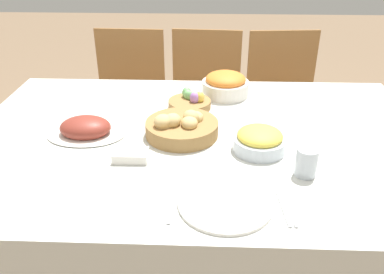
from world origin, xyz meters
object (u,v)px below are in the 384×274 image
object	(u,v)px
chair_far_center	(204,101)
carrot_bowl	(225,84)
spoon	(293,205)
ham_platter	(86,129)
chair_far_right	(283,102)
drinking_cup	(306,162)
knife	(282,205)
butter_dish	(131,156)
fork	(169,202)
egg_basket	(190,102)
chair_far_left	(129,99)
pineapple_bowl	(260,140)
bread_basket	(181,127)
dinner_plate	(225,203)

from	to	relation	value
chair_far_center	carrot_bowl	bearing A→B (deg)	-75.95
spoon	ham_platter	bearing A→B (deg)	154.42
chair_far_right	spoon	size ratio (longest dim) A/B	4.79
ham_platter	spoon	size ratio (longest dim) A/B	1.56
drinking_cup	knife	bearing A→B (deg)	-120.34
carrot_bowl	butter_dish	bearing A→B (deg)	-119.81
fork	egg_basket	bearing A→B (deg)	82.94
knife	spoon	size ratio (longest dim) A/B	1.00
drinking_cup	butter_dish	size ratio (longest dim) A/B	0.80
carrot_bowl	chair_far_left	bearing A→B (deg)	135.93
egg_basket	pineapple_bowl	xyz separation A→B (m)	(0.26, -0.35, 0.01)
egg_basket	drinking_cup	distance (m)	0.63
chair_far_center	butter_dish	distance (m)	1.19
chair_far_center	chair_far_left	bearing A→B (deg)	-176.14
chair_far_center	egg_basket	xyz separation A→B (m)	(-0.06, -0.70, 0.29)
knife	spoon	bearing A→B (deg)	-4.26
bread_basket	knife	distance (m)	0.52
pineapple_bowl	butter_dish	xyz separation A→B (m)	(-0.44, -0.08, -0.02)
chair_far_right	pineapple_bowl	xyz separation A→B (m)	(-0.28, -1.05, 0.30)
egg_basket	chair_far_center	bearing A→B (deg)	85.42
chair_far_left	ham_platter	bearing A→B (deg)	-86.11
spoon	egg_basket	bearing A→B (deg)	119.83
chair_far_center	egg_basket	bearing A→B (deg)	-90.71
chair_far_left	bread_basket	bearing A→B (deg)	-65.85
bread_basket	knife	xyz separation A→B (m)	(0.31, -0.41, -0.03)
knife	drinking_cup	xyz separation A→B (m)	(0.10, 0.16, 0.04)
chair_far_center	dinner_plate	world-z (taller)	chair_far_center
egg_basket	ham_platter	distance (m)	0.46
chair_far_right	drinking_cup	xyz separation A→B (m)	(-0.15, -1.20, 0.31)
dinner_plate	knife	bearing A→B (deg)	-0.00
dinner_plate	spoon	bearing A→B (deg)	-0.00
dinner_plate	spoon	size ratio (longest dim) A/B	1.45
carrot_bowl	spoon	xyz separation A→B (m)	(0.17, -0.82, -0.05)
ham_platter	dinner_plate	size ratio (longest dim) A/B	1.08
spoon	drinking_cup	bearing A→B (deg)	72.36
pineapple_bowl	egg_basket	bearing A→B (deg)	125.90
egg_basket	knife	size ratio (longest dim) A/B	0.97
chair_far_center	pineapple_bowl	xyz separation A→B (m)	(0.20, -1.05, 0.30)
bread_basket	butter_dish	world-z (taller)	bread_basket
chair_far_center	butter_dish	world-z (taller)	chair_far_center
bread_basket	chair_far_left	bearing A→B (deg)	112.12
bread_basket	drinking_cup	size ratio (longest dim) A/B	2.91
egg_basket	ham_platter	world-z (taller)	egg_basket
bread_basket	pineapple_bowl	world-z (taller)	bread_basket
butter_dish	egg_basket	bearing A→B (deg)	67.38
pineapple_bowl	chair_far_left	bearing A→B (deg)	122.41
spoon	dinner_plate	bearing A→B (deg)	-175.74
egg_basket	fork	xyz separation A→B (m)	(-0.03, -0.67, -0.02)
ham_platter	carrot_bowl	distance (m)	0.68
bread_basket	dinner_plate	xyz separation A→B (m)	(0.15, -0.41, -0.03)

